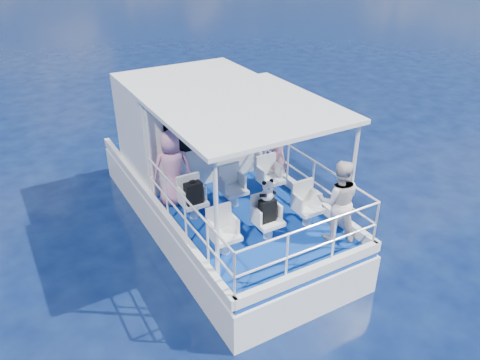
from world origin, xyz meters
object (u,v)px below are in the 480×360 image
backpack_center (267,210)px  panda (268,190)px  passenger_port_fwd (172,169)px  passenger_stbd_aft (338,201)px

backpack_center → panda: bearing=167.4°
passenger_port_fwd → backpack_center: bearing=131.3°
passenger_port_fwd → passenger_stbd_aft: 3.34m
passenger_stbd_aft → panda: size_ratio=3.93×
passenger_stbd_aft → backpack_center: size_ratio=3.56×
passenger_port_fwd → panda: 2.23m
backpack_center → passenger_port_fwd: bearing=116.4°
passenger_port_fwd → panda: size_ratio=4.03×
panda → passenger_stbd_aft: bearing=-28.4°
passenger_stbd_aft → passenger_port_fwd: bearing=-19.2°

